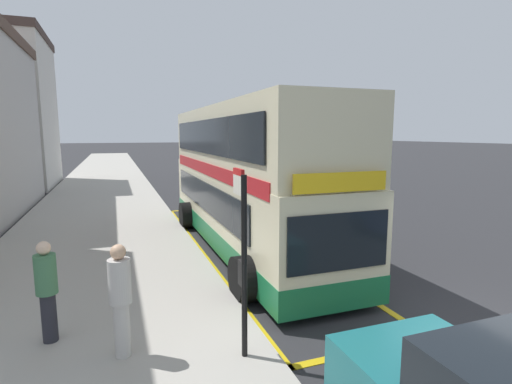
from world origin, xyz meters
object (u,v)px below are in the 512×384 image
double_decker_bus (245,183)px  pedestrian_further_back (47,288)px  parked_car_navy_ahead (269,171)px  bus_stop_sign (243,250)px  pedestrian_waiting_near_sign (120,296)px

double_decker_bus → pedestrian_further_back: bearing=-137.0°
double_decker_bus → parked_car_navy_ahead: size_ratio=2.64×
pedestrian_further_back → bus_stop_sign: bearing=-26.5°
parked_car_navy_ahead → pedestrian_waiting_near_sign: size_ratio=2.33×
parked_car_navy_ahead → bus_stop_sign: bearing=-111.4°
double_decker_bus → bus_stop_sign: bearing=-108.7°
double_decker_bus → parked_car_navy_ahead: bearing=65.6°
double_decker_bus → pedestrian_further_back: double_decker_bus is taller
pedestrian_further_back → double_decker_bus: bearing=43.0°
double_decker_bus → parked_car_navy_ahead: 17.38m
pedestrian_waiting_near_sign → pedestrian_further_back: (-1.14, 0.88, -0.05)m
bus_stop_sign → parked_car_navy_ahead: bearing=67.2°
double_decker_bus → bus_stop_sign: 6.46m
parked_car_navy_ahead → pedestrian_waiting_near_sign: pedestrian_waiting_near_sign is taller
double_decker_bus → bus_stop_sign: double_decker_bus is taller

